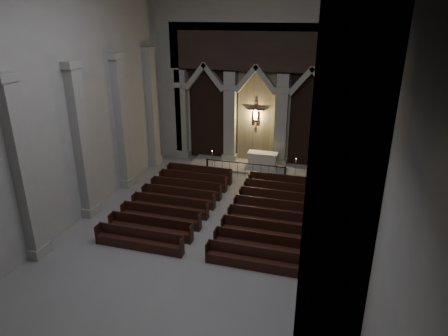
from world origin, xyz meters
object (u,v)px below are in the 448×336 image
at_px(candle_stand_left, 212,165).
at_px(candle_stand_right, 295,173).
at_px(altar_rail, 245,168).
at_px(pews, 221,210).
at_px(worshipper, 250,183).
at_px(altar, 263,160).

bearing_deg(candle_stand_left, candle_stand_right, 3.17).
relative_size(altar_rail, candle_stand_right, 3.87).
height_order(candle_stand_left, pews, candle_stand_left).
bearing_deg(candle_stand_left, pews, -67.90).
bearing_deg(candle_stand_right, candle_stand_left, -176.83).
xyz_separation_m(altar_rail, candle_stand_left, (-2.40, 0.49, -0.29)).
height_order(pews, worshipper, worshipper).
xyz_separation_m(altar_rail, candle_stand_right, (3.16, 0.80, -0.32)).
bearing_deg(altar_rail, candle_stand_left, 168.49).
relative_size(altar, altar_rail, 0.39).
xyz_separation_m(candle_stand_left, worshipper, (3.24, -2.63, 0.17)).
bearing_deg(worshipper, pews, -101.28).
bearing_deg(worshipper, altar, 93.78).
height_order(candle_stand_right, worshipper, candle_stand_right).
xyz_separation_m(candle_stand_right, worshipper, (-2.32, -2.94, 0.20)).
bearing_deg(altar_rail, pews, -90.00).
relative_size(altar, pews, 0.21).
relative_size(altar, candle_stand_left, 1.38).
distance_m(altar, worshipper, 3.99).
distance_m(candle_stand_left, pews, 6.38).
relative_size(altar_rail, pews, 0.55).
height_order(altar_rail, candle_stand_left, candle_stand_left).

